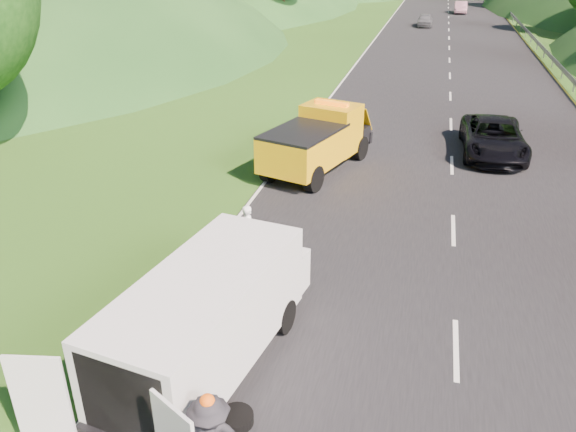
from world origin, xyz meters
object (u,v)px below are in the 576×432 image
(woman, at_px, (250,253))
(passing_suv, at_px, (491,155))
(spare_tire, at_px, (237,423))
(tow_truck, at_px, (318,140))
(suitcase, at_px, (195,253))
(white_van, at_px, (210,314))
(child, at_px, (218,296))

(woman, bearing_deg, passing_suv, -61.53)
(spare_tire, bearing_deg, woman, 105.71)
(tow_truck, relative_size, suitcase, 10.68)
(spare_tire, bearing_deg, white_van, 125.42)
(tow_truck, height_order, white_van, tow_truck)
(white_van, relative_size, suitcase, 11.75)
(woman, bearing_deg, spare_tire, 168.86)
(tow_truck, height_order, suitcase, tow_truck)
(suitcase, bearing_deg, passing_suv, 52.86)
(white_van, height_order, spare_tire, white_van)
(passing_suv, bearing_deg, woman, -126.38)
(tow_truck, bearing_deg, white_van, -72.32)
(child, height_order, suitcase, suitcase)
(tow_truck, relative_size, passing_suv, 1.15)
(tow_truck, xyz_separation_m, suitcase, (-1.90, -8.04, -0.95))
(child, distance_m, suitcase, 1.97)
(woman, distance_m, suitcase, 1.62)
(suitcase, distance_m, passing_suv, 14.56)
(suitcase, xyz_separation_m, spare_tire, (3.11, -5.40, -0.29))
(spare_tire, height_order, passing_suv, passing_suv)
(spare_tire, distance_m, passing_suv, 17.93)
(tow_truck, bearing_deg, spare_tire, -68.03)
(woman, relative_size, suitcase, 2.58)
(woman, xyz_separation_m, child, (-0.10, -2.34, 0.00))
(woman, relative_size, spare_tire, 2.32)
(suitcase, bearing_deg, woman, 32.20)
(white_van, bearing_deg, child, 117.45)
(tow_truck, xyz_separation_m, child, (-0.65, -9.53, -1.24))
(woman, distance_m, spare_tire, 6.49)
(child, relative_size, passing_suv, 0.19)
(suitcase, bearing_deg, spare_tire, -60.08)
(suitcase, bearing_deg, child, -49.95)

